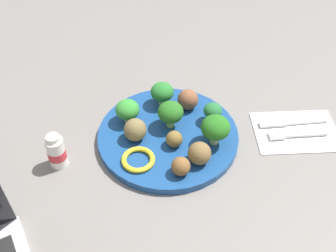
{
  "coord_description": "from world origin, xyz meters",
  "views": [
    {
      "loc": [
        0.04,
        0.58,
        0.6
      ],
      "look_at": [
        0.0,
        0.0,
        0.04
      ],
      "focal_mm": 44.53,
      "sensor_mm": 36.0,
      "label": 1
    }
  ],
  "objects_px": {
    "broccoli_floret_back_left": "(215,128)",
    "meatball_front_left": "(174,139)",
    "pepper_ring_center": "(138,159)",
    "fork": "(295,134)",
    "broccoli_floret_far_rim": "(162,92)",
    "meatball_mid_right": "(199,153)",
    "napkin": "(295,130)",
    "yogurt_bottle": "(56,152)",
    "meatball_front_right": "(181,166)",
    "meatball_back_left": "(135,130)",
    "knife": "(290,122)",
    "plate": "(168,136)",
    "broccoli_floret_front_left": "(127,110)",
    "broccoli_floret_mid_right": "(170,113)",
    "broccoli_floret_center": "(213,111)",
    "meatball_mid_left": "(188,99)"
  },
  "relations": [
    {
      "from": "pepper_ring_center",
      "to": "meatball_front_left",
      "type": "bearing_deg",
      "value": -152.5
    },
    {
      "from": "meatball_front_left",
      "to": "yogurt_bottle",
      "type": "relative_size",
      "value": 0.44
    },
    {
      "from": "meatball_mid_right",
      "to": "pepper_ring_center",
      "type": "relative_size",
      "value": 0.69
    },
    {
      "from": "pepper_ring_center",
      "to": "plate",
      "type": "bearing_deg",
      "value": -131.25
    },
    {
      "from": "knife",
      "to": "broccoli_floret_mid_right",
      "type": "bearing_deg",
      "value": 0.07
    },
    {
      "from": "napkin",
      "to": "plate",
      "type": "bearing_deg",
      "value": 0.96
    },
    {
      "from": "meatball_front_right",
      "to": "fork",
      "type": "xyz_separation_m",
      "value": [
        -0.24,
        -0.09,
        -0.03
      ]
    },
    {
      "from": "broccoli_floret_center",
      "to": "napkin",
      "type": "xyz_separation_m",
      "value": [
        -0.17,
        0.02,
        -0.04
      ]
    },
    {
      "from": "meatball_back_left",
      "to": "meatball_front_left",
      "type": "distance_m",
      "value": 0.08
    },
    {
      "from": "broccoli_floret_mid_right",
      "to": "napkin",
      "type": "distance_m",
      "value": 0.26
    },
    {
      "from": "pepper_ring_center",
      "to": "yogurt_bottle",
      "type": "xyz_separation_m",
      "value": [
        0.15,
        -0.02,
        0.01
      ]
    },
    {
      "from": "broccoli_floret_back_left",
      "to": "meatball_front_left",
      "type": "distance_m",
      "value": 0.08
    },
    {
      "from": "meatball_back_left",
      "to": "knife",
      "type": "bearing_deg",
      "value": -174.56
    },
    {
      "from": "meatball_back_left",
      "to": "napkin",
      "type": "xyz_separation_m",
      "value": [
        -0.33,
        -0.01,
        -0.04
      ]
    },
    {
      "from": "meatball_front_left",
      "to": "napkin",
      "type": "xyz_separation_m",
      "value": [
        -0.25,
        -0.04,
        -0.03
      ]
    },
    {
      "from": "meatball_front_right",
      "to": "meatball_back_left",
      "type": "height_order",
      "value": "meatball_back_left"
    },
    {
      "from": "broccoli_floret_mid_right",
      "to": "meatball_mid_left",
      "type": "height_order",
      "value": "broccoli_floret_mid_right"
    },
    {
      "from": "broccoli_floret_center",
      "to": "broccoli_floret_mid_right",
      "type": "relative_size",
      "value": 0.76
    },
    {
      "from": "broccoli_floret_mid_right",
      "to": "plate",
      "type": "bearing_deg",
      "value": 73.36
    },
    {
      "from": "meatball_mid_right",
      "to": "yogurt_bottle",
      "type": "bearing_deg",
      "value": -5.86
    },
    {
      "from": "pepper_ring_center",
      "to": "broccoli_floret_back_left",
      "type": "bearing_deg",
      "value": -165.69
    },
    {
      "from": "broccoli_floret_far_rim",
      "to": "fork",
      "type": "xyz_separation_m",
      "value": [
        -0.26,
        0.1,
        -0.04
      ]
    },
    {
      "from": "knife",
      "to": "yogurt_bottle",
      "type": "distance_m",
      "value": 0.47
    },
    {
      "from": "broccoli_floret_far_rim",
      "to": "plate",
      "type": "bearing_deg",
      "value": 93.65
    },
    {
      "from": "broccoli_floret_far_rim",
      "to": "yogurt_bottle",
      "type": "relative_size",
      "value": 0.69
    },
    {
      "from": "plate",
      "to": "meatball_back_left",
      "type": "height_order",
      "value": "meatball_back_left"
    },
    {
      "from": "broccoli_floret_back_left",
      "to": "yogurt_bottle",
      "type": "relative_size",
      "value": 0.85
    },
    {
      "from": "pepper_ring_center",
      "to": "napkin",
      "type": "height_order",
      "value": "pepper_ring_center"
    },
    {
      "from": "meatball_mid_left",
      "to": "meatball_mid_right",
      "type": "xyz_separation_m",
      "value": [
        -0.0,
        0.15,
        0.0
      ]
    },
    {
      "from": "broccoli_floret_center",
      "to": "knife",
      "type": "bearing_deg",
      "value": 177.56
    },
    {
      "from": "plate",
      "to": "yogurt_bottle",
      "type": "height_order",
      "value": "yogurt_bottle"
    },
    {
      "from": "plate",
      "to": "meatball_mid_left",
      "type": "bearing_deg",
      "value": -122.42
    },
    {
      "from": "knife",
      "to": "broccoli_floret_far_rim",
      "type": "bearing_deg",
      "value": -14.65
    },
    {
      "from": "plate",
      "to": "pepper_ring_center",
      "type": "height_order",
      "value": "pepper_ring_center"
    },
    {
      "from": "yogurt_bottle",
      "to": "broccoli_floret_back_left",
      "type": "bearing_deg",
      "value": -176.36
    },
    {
      "from": "napkin",
      "to": "knife",
      "type": "bearing_deg",
      "value": -69.07
    },
    {
      "from": "broccoli_floret_far_rim",
      "to": "broccoli_floret_back_left",
      "type": "distance_m",
      "value": 0.15
    },
    {
      "from": "pepper_ring_center",
      "to": "fork",
      "type": "bearing_deg",
      "value": -170.02
    },
    {
      "from": "meatball_mid_right",
      "to": "fork",
      "type": "bearing_deg",
      "value": -162.58
    },
    {
      "from": "fork",
      "to": "napkin",
      "type": "bearing_deg",
      "value": -114.29
    },
    {
      "from": "broccoli_floret_back_left",
      "to": "meatball_front_right",
      "type": "height_order",
      "value": "broccoli_floret_back_left"
    },
    {
      "from": "meatball_back_left",
      "to": "broccoli_floret_center",
      "type": "bearing_deg",
      "value": -166.53
    },
    {
      "from": "broccoli_floret_back_left",
      "to": "meatball_mid_right",
      "type": "distance_m",
      "value": 0.06
    },
    {
      "from": "meatball_front_left",
      "to": "yogurt_bottle",
      "type": "distance_m",
      "value": 0.22
    },
    {
      "from": "plate",
      "to": "meatball_front_right",
      "type": "relative_size",
      "value": 8.0
    },
    {
      "from": "meatball_back_left",
      "to": "broccoli_floret_mid_right",
      "type": "bearing_deg",
      "value": -156.9
    },
    {
      "from": "knife",
      "to": "meatball_back_left",
      "type": "bearing_deg",
      "value": 5.44
    },
    {
      "from": "knife",
      "to": "broccoli_floret_back_left",
      "type": "bearing_deg",
      "value": 17.6
    },
    {
      "from": "meatball_mid_right",
      "to": "fork",
      "type": "xyz_separation_m",
      "value": [
        -0.2,
        -0.06,
        -0.03
      ]
    },
    {
      "from": "broccoli_floret_front_left",
      "to": "pepper_ring_center",
      "type": "xyz_separation_m",
      "value": [
        -0.02,
        0.11,
        -0.02
      ]
    }
  ]
}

